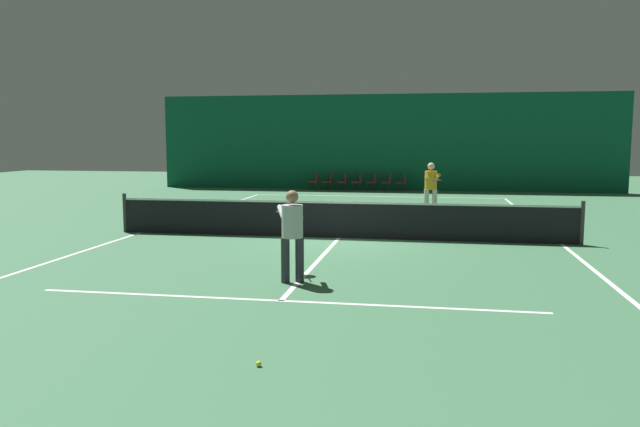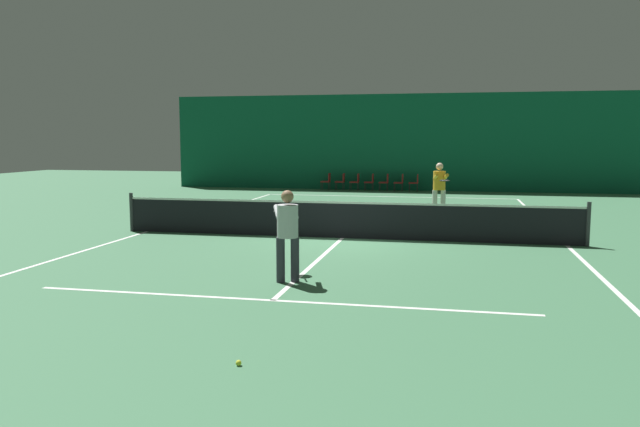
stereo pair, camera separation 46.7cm
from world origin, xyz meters
The scene contains 19 objects.
ground_plane centered at (0.00, 0.00, 0.00)m, with size 60.00×60.00×0.00m, color #3D704C.
backdrop_curtain centered at (0.00, 15.48, 2.38)m, with size 23.00×0.12×4.76m.
court_line_baseline_far centered at (0.00, 11.90, 0.00)m, with size 11.00×0.10×0.00m.
court_line_service_far centered at (0.00, 6.40, 0.00)m, with size 8.25×0.10×0.00m.
court_line_service_near centered at (0.00, -6.40, 0.00)m, with size 8.25×0.10×0.00m.
court_line_sideline_left centered at (-5.50, 0.00, 0.00)m, with size 0.10×23.80×0.00m.
court_line_sideline_right centered at (5.50, 0.00, 0.00)m, with size 0.10×23.80×0.00m.
court_line_centre centered at (0.00, 0.00, 0.00)m, with size 0.10×12.80×0.00m.
tennis_net centered at (0.00, 0.00, 0.51)m, with size 12.00×0.10×1.07m.
player_near centered at (-0.11, -5.06, 0.96)m, with size 0.82×1.38×1.66m.
player_far centered at (2.34, 5.33, 1.03)m, with size 0.62×1.44×1.77m.
courtside_chair_0 centered at (-3.41, 14.93, 0.49)m, with size 0.44×0.44×0.84m.
courtside_chair_1 centered at (-2.67, 14.93, 0.49)m, with size 0.44×0.44×0.84m.
courtside_chair_2 centered at (-1.94, 14.93, 0.49)m, with size 0.44×0.44×0.84m.
courtside_chair_3 centered at (-1.21, 14.93, 0.49)m, with size 0.44×0.44×0.84m.
courtside_chair_4 centered at (-0.48, 14.93, 0.49)m, with size 0.44×0.44×0.84m.
courtside_chair_5 centered at (0.25, 14.93, 0.49)m, with size 0.44×0.44×0.84m.
courtside_chair_6 centered at (0.98, 14.93, 0.49)m, with size 0.44×0.44×0.84m.
tennis_ball centered at (0.43, -9.24, 0.03)m, with size 0.07×0.07×0.07m.
Camera 1 is at (2.29, -15.81, 2.56)m, focal length 35.00 mm.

